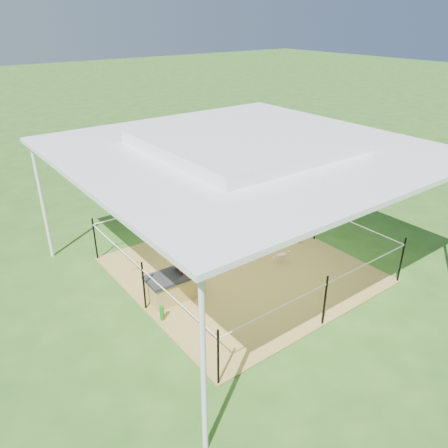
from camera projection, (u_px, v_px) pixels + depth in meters
ground at (241, 270)px, 9.24m from camera, size 90.00×90.00×0.00m
hay_patch at (241, 269)px, 9.23m from camera, size 4.60×4.60×0.03m
canopy_tent at (243, 146)px, 8.06m from camera, size 6.30×6.30×2.90m
rope_fence at (242, 243)px, 8.96m from camera, size 4.54×4.54×1.00m
straw_bale at (175, 287)px, 8.23m from camera, size 1.04×0.55×0.45m
dark_cloth at (175, 275)px, 8.11m from camera, size 1.11×0.61×0.06m
woman at (178, 246)px, 7.91m from camera, size 0.31×0.46×1.22m
green_bottle at (162, 313)px, 7.64m from camera, size 0.08×0.08×0.28m
pony at (239, 234)px, 9.80m from camera, size 1.00×0.66×0.78m
pink_hat at (239, 216)px, 9.61m from camera, size 0.24×0.24×0.11m
foal at (282, 254)px, 9.36m from camera, size 0.86×0.64×0.43m
trash_barrel at (221, 150)px, 15.88m from camera, size 0.62×0.62×0.81m
picnic_table_near at (139, 150)px, 15.98m from camera, size 1.94×1.46×0.78m
picnic_table_far at (198, 133)px, 18.20m from camera, size 1.90×1.44×0.75m
distant_person at (163, 147)px, 15.66m from camera, size 0.56×0.44×1.10m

